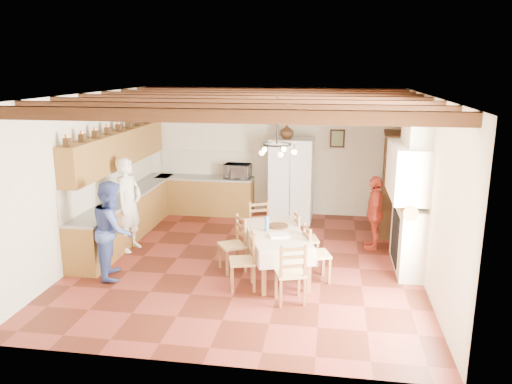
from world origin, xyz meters
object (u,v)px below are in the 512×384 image
Objects in this scene: chair_end_near at (290,272)px; person_man at (129,204)px; hutch at (393,183)px; chair_right_far at (306,238)px; chair_left_far at (232,244)px; chair_end_far at (261,228)px; dining_table at (276,237)px; person_woman_red at (375,213)px; microwave at (238,171)px; chair_left_near at (242,260)px; person_woman_blue at (113,229)px; chair_right_near at (317,253)px; refrigerator at (291,180)px.

person_man is (-3.25, 1.75, 0.43)m from chair_end_near.
hutch is 2.23× the size of chair_right_far.
chair_left_far and chair_end_far have the same top height.
chair_right_far reaches higher than dining_table.
chair_end_far is 0.66× the size of person_woman_red.
dining_table is 2.00× the size of chair_end_far.
microwave is at bearing 17.31° from chair_right_far.
chair_left_near is 0.75m from chair_left_far.
hutch reaches higher than person_woman_blue.
hutch reaches higher than chair_left_near.
chair_left_near is 0.87m from chair_end_near.
chair_left_near is 1.00× the size of chair_end_far.
chair_right_far is at bearing -0.85° from chair_right_near.
chair_right_far is at bearing -53.18° from microwave.
microwave is at bearing 170.80° from refrigerator.
hutch is 1.30× the size of person_woman_blue.
chair_left_near is at bearing -117.13° from chair_end_far.
chair_end_near is at bearing 159.57° from chair_right_far.
hutch reaches higher than person_man.
chair_end_near is (0.80, -0.36, 0.00)m from chair_left_near.
chair_right_far is 3.35m from person_woman_blue.
chair_right_far is at bearing -76.98° from refrigerator.
hutch is 2.23× the size of chair_left_near.
person_woman_blue is at bearing -158.83° from person_man.
chair_end_near is at bearing -71.49° from dining_table.
chair_left_near is 1.00× the size of chair_end_near.
microwave is (-1.30, 0.26, 0.11)m from refrigerator.
microwave is at bearing 86.20° from chair_end_far.
microwave is at bearing -116.79° from person_woman_red.
refrigerator reaches higher than person_woman_blue.
person_man is (-5.11, -1.89, -0.16)m from hutch.
chair_end_near is at bearing -83.06° from refrigerator.
refrigerator is 1.99× the size of chair_end_near.
refrigerator is at bearing -5.54° from chair_right_near.
person_woman_red reaches higher than microwave.
chair_right_near is 1.00× the size of chair_end_far.
microwave is (1.61, 2.64, 0.16)m from person_man.
chair_left_far is at bearing -136.01° from chair_end_far.
chair_end_near is (-1.86, -3.65, -0.59)m from hutch.
hutch is 3.54× the size of microwave.
chair_end_near is (1.10, -1.05, 0.00)m from chair_left_far.
hutch is 3.98m from chair_left_far.
person_woman_blue is at bearing -28.16° from chair_end_near.
hutch is 5.45m from person_man.
dining_table is at bearing -93.42° from chair_end_far.
chair_right_near is 0.75m from chair_right_far.
person_man is (-2.52, -0.25, 0.43)m from chair_end_far.
chair_end_far is 2.62m from microwave.
chair_end_far is (0.37, 0.96, 0.00)m from chair_left_far.
hutch is 4.27m from chair_left_near.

